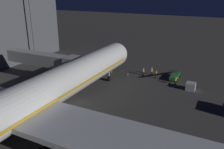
{
  "coord_description": "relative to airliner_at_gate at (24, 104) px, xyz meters",
  "views": [
    {
      "loc": [
        -22.94,
        31.42,
        19.61
      ],
      "look_at": [
        -3.0,
        -8.06,
        3.5
      ],
      "focal_mm": 37.71,
      "sensor_mm": 36.0,
      "label": 1
    }
  ],
  "objects": [
    {
      "name": "baggage_container_near_belt",
      "position": [
        -17.32,
        -27.44,
        -4.47
      ],
      "size": [
        1.85,
        1.78,
        1.59
      ],
      "primitive_type": "cube",
      "color": "#B7BABF",
      "rests_on": "ground_plane"
    },
    {
      "name": "ground_crew_by_tug",
      "position": [
        -7.29,
        -32.69,
        -4.26
      ],
      "size": [
        0.4,
        0.4,
        1.81
      ],
      "color": "black",
      "rests_on": "ground_plane"
    },
    {
      "name": "traffic_cone_nose_starboard",
      "position": [
        2.2,
        -29.82,
        -4.98
      ],
      "size": [
        0.36,
        0.36,
        0.55
      ],
      "primitive_type": "cone",
      "color": "orange",
      "rests_on": "ground_plane"
    },
    {
      "name": "ground_crew_under_port_wing",
      "position": [
        -5.62,
        -31.39,
        -4.28
      ],
      "size": [
        0.4,
        0.4,
        1.77
      ],
      "color": "black",
      "rests_on": "ground_plane"
    },
    {
      "name": "traffic_cone_nose_port",
      "position": [
        -2.2,
        -29.82,
        -4.98
      ],
      "size": [
        0.36,
        0.36,
        0.55
      ],
      "primitive_type": "cone",
      "color": "orange",
      "rests_on": "ground_plane"
    },
    {
      "name": "ground_crew_by_belt_loader",
      "position": [
        -8.98,
        -30.65,
        -4.26
      ],
      "size": [
        0.4,
        0.4,
        1.81
      ],
      "color": "black",
      "rests_on": "ground_plane"
    },
    {
      "name": "airliner_at_gate",
      "position": [
        0.0,
        0.0,
        0.0
      ],
      "size": [
        50.95,
        61.17,
        18.65
      ],
      "color": "silver",
      "rests_on": "ground_plane"
    },
    {
      "name": "jet_bridge",
      "position": [
        10.5,
        -16.99,
        0.14
      ],
      "size": [
        19.2,
        3.4,
        6.93
      ],
      "color": "#9E9E99",
      "rests_on": "ground_plane"
    },
    {
      "name": "ground_plane",
      "position": [
        -0.0,
        -11.76,
        -5.26
      ],
      "size": [
        320.0,
        320.0,
        0.0
      ],
      "primitive_type": "plane",
      "color": "#383533"
    },
    {
      "name": "belt_loader",
      "position": [
        -12.99,
        -32.22,
        -4.41
      ],
      "size": [
        1.96,
        7.99,
        3.24
      ],
      "color": "#287038",
      "rests_on": "ground_plane"
    },
    {
      "name": "apron_floodlight_mast",
      "position": [
        25.5,
        -28.05,
        6.43
      ],
      "size": [
        2.9,
        0.5,
        20.42
      ],
      "color": "#59595E",
      "rests_on": "ground_plane"
    },
    {
      "name": "ground_crew_walking_aft",
      "position": [
        -13.87,
        -28.85,
        -4.27
      ],
      "size": [
        0.4,
        0.4,
        1.8
      ],
      "color": "black",
      "rests_on": "ground_plane"
    }
  ]
}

